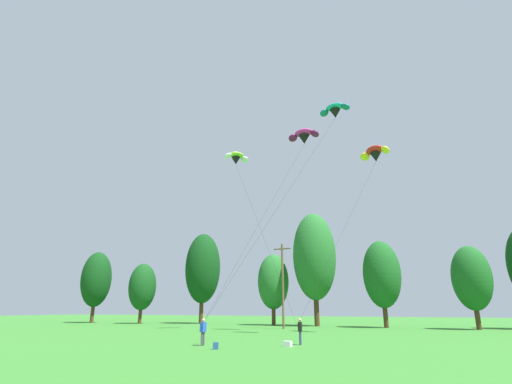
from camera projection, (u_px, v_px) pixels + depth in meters
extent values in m
cylinder|color=#472D19|center=(92.00, 314.00, 65.39)|extent=(0.59, 0.59, 2.93)
ellipsoid|color=#0F3D14|center=(96.00, 279.00, 66.99)|extent=(4.96, 4.96, 9.18)
cylinder|color=#472D19|center=(140.00, 316.00, 61.89)|extent=(0.54, 0.54, 2.34)
ellipsoid|color=#144719|center=(142.00, 287.00, 63.17)|extent=(4.32, 4.32, 7.33)
cylinder|color=#472D19|center=(201.00, 312.00, 62.12)|extent=(0.65, 0.65, 3.57)
ellipsoid|color=#0F3D14|center=(203.00, 268.00, 64.07)|extent=(5.65, 5.65, 11.19)
cylinder|color=#472D19|center=(274.00, 316.00, 56.10)|extent=(0.55, 0.55, 2.52)
ellipsoid|color=#236628|center=(273.00, 281.00, 57.48)|extent=(4.51, 4.51, 7.89)
cylinder|color=#472D19|center=(317.00, 311.00, 53.23)|extent=(0.68, 0.68, 3.90)
ellipsoid|color=#236628|center=(314.00, 256.00, 55.37)|extent=(5.99, 5.99, 12.20)
cylinder|color=#472D19|center=(386.00, 316.00, 48.73)|extent=(0.57, 0.57, 2.70)
ellipsoid|color=#19561E|center=(382.00, 274.00, 50.21)|extent=(4.71, 4.71, 8.46)
cylinder|color=#472D19|center=(478.00, 319.00, 44.28)|extent=(0.54, 0.54, 2.37)
ellipsoid|color=#19561E|center=(472.00, 278.00, 45.58)|extent=(4.35, 4.35, 7.41)
cylinder|color=brown|center=(283.00, 285.00, 47.20)|extent=(0.26, 0.26, 9.97)
cube|color=brown|center=(282.00, 249.00, 48.45)|extent=(2.20, 0.14, 0.14)
cylinder|color=#4C4C51|center=(202.00, 339.00, 25.38)|extent=(0.15, 0.15, 0.84)
cylinder|color=#4C4C51|center=(204.00, 339.00, 25.54)|extent=(0.15, 0.15, 0.84)
cube|color=blue|center=(203.00, 327.00, 25.66)|extent=(0.29, 0.41, 0.60)
sphere|color=tan|center=(203.00, 320.00, 25.79)|extent=(0.22, 0.22, 0.22)
cylinder|color=blue|center=(201.00, 327.00, 25.47)|extent=(0.21, 0.11, 0.57)
cylinder|color=blue|center=(205.00, 327.00, 25.87)|extent=(0.21, 0.11, 0.57)
cylinder|color=navy|center=(300.00, 338.00, 25.95)|extent=(0.15, 0.15, 0.84)
cylinder|color=navy|center=(301.00, 338.00, 26.14)|extent=(0.15, 0.15, 0.84)
cube|color=black|center=(300.00, 327.00, 26.25)|extent=(0.29, 0.41, 0.60)
sphere|color=tan|center=(300.00, 320.00, 26.37)|extent=(0.22, 0.22, 0.22)
cylinder|color=black|center=(299.00, 326.00, 26.03)|extent=(0.21, 0.11, 0.57)
cylinder|color=black|center=(300.00, 326.00, 26.48)|extent=(0.21, 0.11, 0.57)
ellipsoid|color=#D12893|center=(304.00, 133.00, 44.64)|extent=(2.16, 1.42, 1.02)
ellipsoid|color=#66144C|center=(315.00, 134.00, 43.98)|extent=(1.23, 1.17, 1.21)
ellipsoid|color=#66144C|center=(293.00, 138.00, 45.09)|extent=(1.31, 1.17, 1.21)
cone|color=black|center=(304.00, 140.00, 44.51)|extent=(1.24, 1.24, 1.01)
cylinder|color=black|center=(266.00, 211.00, 35.07)|extent=(2.97, 16.24, 19.01)
ellipsoid|color=#93D633|center=(236.00, 155.00, 48.07)|extent=(2.12, 2.26, 0.82)
ellipsoid|color=white|center=(245.00, 159.00, 48.57)|extent=(1.33, 1.38, 1.01)
ellipsoid|color=white|center=(228.00, 156.00, 47.38)|extent=(1.42, 1.39, 1.01)
cone|color=black|center=(236.00, 161.00, 47.96)|extent=(1.47, 1.47, 0.90)
cylinder|color=black|center=(258.00, 222.00, 37.07)|extent=(11.57, 13.68, 18.00)
ellipsoid|color=teal|center=(335.00, 107.00, 39.06)|extent=(1.98, 1.41, 0.78)
ellipsoid|color=#0F666B|center=(346.00, 107.00, 38.36)|extent=(1.05, 1.05, 0.96)
ellipsoid|color=#0F666B|center=(324.00, 113.00, 39.58)|extent=(1.17, 1.08, 0.96)
cone|color=black|center=(335.00, 114.00, 38.94)|extent=(1.19, 1.19, 0.87)
cylinder|color=black|center=(282.00, 201.00, 32.29)|extent=(7.49, 11.80, 19.26)
ellipsoid|color=red|center=(375.00, 150.00, 40.73)|extent=(2.32, 2.02, 1.08)
ellipsoid|color=yellow|center=(385.00, 150.00, 39.72)|extent=(1.26, 1.39, 1.23)
ellipsoid|color=yellow|center=(365.00, 157.00, 41.53)|extent=(1.35, 1.36, 1.23)
cone|color=black|center=(376.00, 157.00, 40.58)|extent=(1.48, 1.48, 0.94)
cylinder|color=black|center=(345.00, 226.00, 33.38)|extent=(4.91, 13.09, 15.69)
cube|color=#234C89|center=(216.00, 346.00, 23.14)|extent=(0.39, 0.36, 0.40)
cube|color=white|center=(288.00, 344.00, 24.76)|extent=(0.57, 0.43, 0.34)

